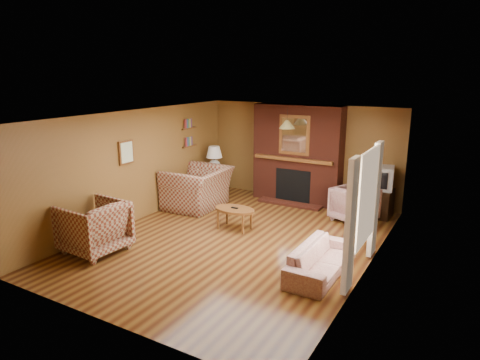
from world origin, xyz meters
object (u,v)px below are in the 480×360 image
Objects in this scene: plaid_loveseat at (198,188)px; floral_armchair at (355,204)px; table_lamp at (214,158)px; floral_sofa at (321,260)px; tv_stand at (378,203)px; plaid_armchair at (94,227)px; crt_tv at (380,178)px; coffee_table at (235,211)px; side_table at (215,183)px; fireplace at (297,155)px.

plaid_loveseat is 3.64m from floral_armchair.
table_lamp is (-0.25, 1.12, 0.51)m from plaid_loveseat.
floral_sofa is 2.61× the size of tv_stand.
plaid_armchair is 6.05m from crt_tv.
coffee_table is at bearing -47.72° from table_lamp.
plaid_loveseat is at bearing 35.98° from floral_armchair.
crt_tv is (4.15, 0.34, -0.09)m from table_lamp.
crt_tv is (0.00, -0.01, 0.58)m from tv_stand.
plaid_loveseat is at bearing -77.42° from side_table.
tv_stand is (4.00, 4.53, -0.15)m from plaid_armchair.
floral_sofa is 2.02× the size of floral_armchair.
floral_armchair is 3.78m from side_table.
fireplace is at bearing 174.70° from crt_tv.
floral_armchair is (3.62, 3.95, -0.09)m from plaid_armchair.
fireplace is 3.82× the size of crt_tv.
floral_armchair reaches higher than coffee_table.
plaid_armchair is at bearing -128.41° from tv_stand.
floral_sofa is 3.34m from tv_stand.
floral_armchair is 3.83m from table_lamp.
floral_armchair is 0.86m from crt_tv.
plaid_loveseat reaches higher than floral_armchair.
floral_armchair is at bearing -3.46° from table_lamp.
table_lamp reaches higher than plaid_armchair.
coffee_table is at bearing 147.68° from plaid_armchair.
fireplace reaches higher than crt_tv.
fireplace is 3.74× the size of tv_stand.
coffee_table is 2.69m from table_lamp.
floral_sofa is at bearing -92.58° from crt_tv.
floral_sofa is 2.41× the size of table_lamp.
tv_stand is at bearing 107.89° from plaid_loveseat.
tv_stand is (0.15, 3.34, 0.08)m from floral_sofa.
tv_stand is at bearing -1.75° from floral_sofa.
plaid_loveseat is 1.72m from coffee_table.
crt_tv is at bearing 43.72° from coffee_table.
floral_armchair is at bearing -3.46° from side_table.
side_table is at bearing 132.28° from coffee_table.
plaid_loveseat is at bearing -77.42° from table_lamp.
fireplace is 5.15m from plaid_armchair.
coffee_table is at bearing -47.72° from side_table.
fireplace is 2.08m from crt_tv.
plaid_loveseat reaches higher than floral_sofa.
plaid_armchair is 4.21m from table_lamp.
tv_stand is at bearing -5.15° from fireplace.
plaid_loveseat is at bearing 151.60° from coffee_table.
fireplace is 2.73× the size of coffee_table.
side_table is at bearing -174.52° from plaid_armchair.
plaid_loveseat is at bearing 64.38° from floral_sofa.
tv_stand is at bearing 4.82° from side_table.
fireplace is at bearing 160.95° from plaid_armchair.
floral_armchair is at bearing 101.44° from plaid_loveseat.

